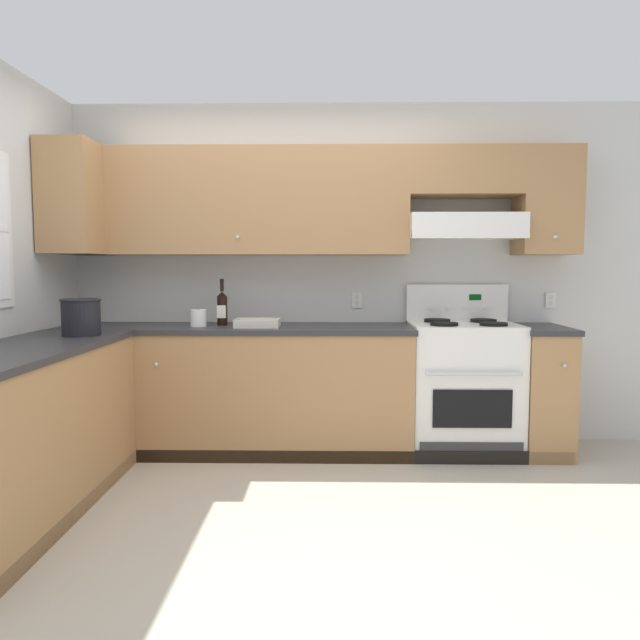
% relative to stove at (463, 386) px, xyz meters
% --- Properties ---
extents(ground_plane, '(7.04, 7.04, 0.00)m').
position_rel_stove_xyz_m(ground_plane, '(-1.34, -1.25, -0.48)').
color(ground_plane, '#B2AA99').
extents(wall_back, '(4.68, 0.57, 2.55)m').
position_rel_stove_xyz_m(wall_back, '(-0.95, 0.27, 1.00)').
color(wall_back, silver).
rests_on(wall_back, ground_plane).
extents(counter_back_run, '(3.60, 0.65, 0.91)m').
position_rel_stove_xyz_m(counter_back_run, '(-1.37, -0.01, -0.03)').
color(counter_back_run, '#A87A4C').
rests_on(counter_back_run, ground_plane).
extents(counter_left_run, '(0.63, 1.91, 0.91)m').
position_rel_stove_xyz_m(counter_left_run, '(-2.58, -1.26, -0.03)').
color(counter_left_run, '#A87A4C').
rests_on(counter_left_run, ground_plane).
extents(stove, '(0.76, 0.62, 1.20)m').
position_rel_stove_xyz_m(stove, '(0.00, 0.00, 0.00)').
color(stove, white).
rests_on(stove, ground_plane).
extents(wine_bottle, '(0.07, 0.08, 0.34)m').
position_rel_stove_xyz_m(wine_bottle, '(-1.74, 0.04, 0.56)').
color(wine_bottle, black).
rests_on(wine_bottle, counter_back_run).
extents(bowl, '(0.31, 0.22, 0.06)m').
position_rel_stove_xyz_m(bowl, '(-1.47, -0.09, 0.45)').
color(bowl, beige).
rests_on(bowl, counter_back_run).
extents(bucket, '(0.24, 0.24, 0.23)m').
position_rel_stove_xyz_m(bucket, '(-2.49, -0.65, 0.55)').
color(bucket, black).
rests_on(bucket, counter_left_run).
extents(paper_towel_roll, '(0.11, 0.11, 0.12)m').
position_rel_stove_xyz_m(paper_towel_roll, '(-1.90, -0.05, 0.49)').
color(paper_towel_roll, white).
rests_on(paper_towel_roll, counter_back_run).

